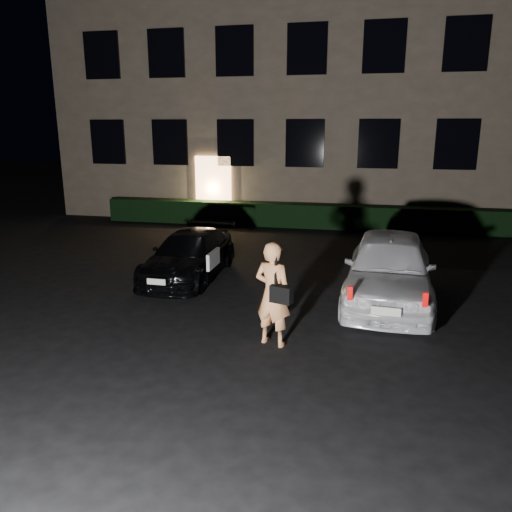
# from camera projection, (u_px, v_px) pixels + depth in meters

# --- Properties ---
(ground) EXTENTS (80.00, 80.00, 0.00)m
(ground) POSITION_uv_depth(u_px,v_px,m) (225.00, 344.00, 8.51)
(ground) COLOR black
(ground) RESTS_ON ground
(building) EXTENTS (20.00, 8.11, 12.00)m
(building) POSITION_uv_depth(u_px,v_px,m) (318.00, 68.00, 21.17)
(building) COLOR brown
(building) RESTS_ON ground
(hedge) EXTENTS (15.00, 0.70, 0.85)m
(hedge) POSITION_uv_depth(u_px,v_px,m) (302.00, 215.00, 18.34)
(hedge) COLOR black
(hedge) RESTS_ON ground
(sedan) EXTENTS (1.67, 3.92, 1.11)m
(sedan) POSITION_uv_depth(u_px,v_px,m) (189.00, 255.00, 12.19)
(sedan) COLOR black
(sedan) RESTS_ON ground
(hatch) EXTENTS (2.02, 4.46, 1.49)m
(hatch) POSITION_uv_depth(u_px,v_px,m) (389.00, 268.00, 10.41)
(hatch) COLOR white
(hatch) RESTS_ON ground
(man) EXTENTS (0.76, 0.63, 1.80)m
(man) POSITION_uv_depth(u_px,v_px,m) (273.00, 294.00, 8.31)
(man) COLOR #F39F61
(man) RESTS_ON ground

